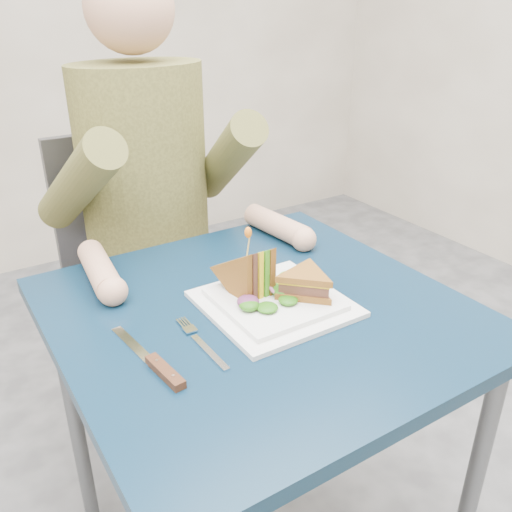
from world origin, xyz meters
TOP-DOWN VIEW (x-y plane):
  - table at (0.00, 0.00)m, footprint 0.75×0.75m
  - chair at (0.00, 0.66)m, footprint 0.42×0.40m
  - diner at (-0.00, 0.54)m, footprint 0.54×0.59m
  - plate at (0.03, -0.01)m, footprint 0.26×0.26m
  - sandwich_flat at (0.08, -0.04)m, footprint 0.18×0.18m
  - sandwich_upright at (-0.00, 0.03)m, footprint 0.09×0.15m
  - fork at (-0.15, -0.05)m, footprint 0.02×0.18m
  - knife at (-0.24, -0.07)m, footprint 0.05×0.22m
  - toothpick at (-0.00, 0.03)m, footprint 0.01×0.01m
  - toothpick_frill at (-0.00, 0.03)m, footprint 0.01×0.01m
  - lettuce_spill at (0.03, -0.00)m, footprint 0.15×0.13m
  - onion_ring at (0.04, -0.01)m, footprint 0.04×0.04m

SIDE VIEW (x-z plane):
  - chair at x=0.00m, z-range 0.08..1.01m
  - table at x=0.00m, z-range 0.29..1.02m
  - fork at x=-0.15m, z-range 0.73..0.74m
  - knife at x=-0.24m, z-range 0.73..0.74m
  - plate at x=0.03m, z-range 0.73..0.75m
  - lettuce_spill at x=0.03m, z-range 0.75..0.77m
  - onion_ring at x=0.04m, z-range 0.75..0.78m
  - sandwich_flat at x=0.08m, z-range 0.75..0.80m
  - sandwich_upright at x=0.00m, z-range 0.71..0.86m
  - toothpick at x=0.00m, z-range 0.82..0.88m
  - toothpick_frill at x=0.00m, z-range 0.87..0.89m
  - diner at x=0.00m, z-range 0.54..1.29m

